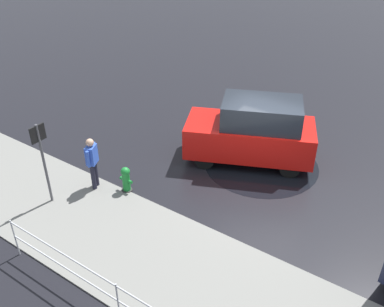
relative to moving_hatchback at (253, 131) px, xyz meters
The scene contains 7 objects.
ground_plane 1.53m from the moving_hatchback, 128.73° to the left, with size 60.00×60.00×0.00m, color black.
kerb_strip 5.24m from the moving_hatchback, 97.98° to the left, with size 24.00×3.20×0.04m, color slate.
moving_hatchback is the anchor object (origin of this frame).
fire_hydrant 4.12m from the moving_hatchback, 58.58° to the left, with size 0.42×0.31×0.80m.
pedestrian 4.87m from the moving_hatchback, 52.31° to the left, with size 0.37×0.53×1.62m.
sign_post 6.14m from the moving_hatchback, 54.86° to the left, with size 0.07×0.44×2.40m.
puddle_patch 1.10m from the moving_hatchback, behind, with size 3.55×3.55×0.01m, color black.
Camera 1 is at (-4.24, 9.63, 7.39)m, focal length 40.00 mm.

